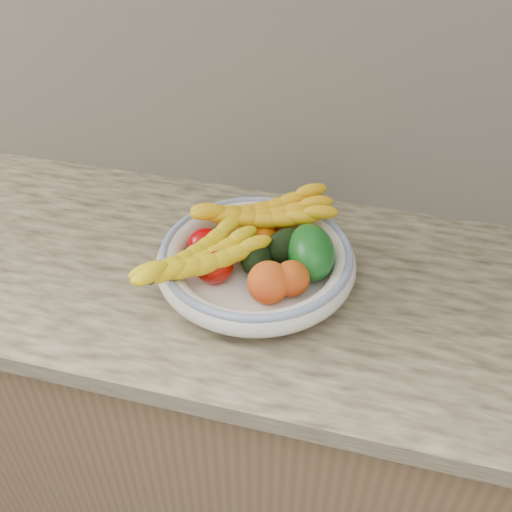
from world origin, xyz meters
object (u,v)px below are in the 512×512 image
object	(u,v)px
fruit_bowl	(256,261)
green_mango	(311,252)
banana_bunch_back	(262,217)
banana_bunch_front	(199,262)

from	to	relation	value
fruit_bowl	green_mango	size ratio (longest dim) A/B	2.90
fruit_bowl	green_mango	xyz separation A→B (m)	(0.10, 0.02, 0.03)
fruit_bowl	green_mango	bearing A→B (deg)	10.48
banana_bunch_back	banana_bunch_front	xyz separation A→B (m)	(-0.08, -0.16, -0.01)
green_mango	banana_bunch_front	world-z (taller)	green_mango
fruit_bowl	banana_bunch_back	distance (m)	0.10
banana_bunch_back	banana_bunch_front	bearing A→B (deg)	-140.67
fruit_bowl	banana_bunch_back	size ratio (longest dim) A/B	1.28
fruit_bowl	green_mango	world-z (taller)	green_mango
green_mango	banana_bunch_front	bearing A→B (deg)	-177.89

